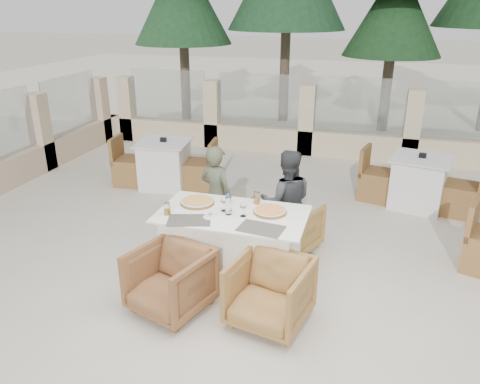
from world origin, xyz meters
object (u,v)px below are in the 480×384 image
(wine_glass_near, at_px, (243,208))
(beer_glass_left, at_px, (167,209))
(water_bottle, at_px, (229,204))
(armchair_near_left, at_px, (170,281))
(armchair_far_right, at_px, (290,227))
(diner_right, at_px, (286,202))
(wine_glass_centre, at_px, (224,203))
(beer_glass_right, at_px, (257,198))
(pizza_left, at_px, (197,202))
(bg_table_a, at_px, (165,164))
(armchair_far_left, at_px, (225,220))
(diner_left, at_px, (216,195))
(bg_table_b, at_px, (419,182))
(armchair_near_right, at_px, (270,292))
(pizza_right, at_px, (270,211))
(olive_dish, at_px, (210,215))
(dining_table, at_px, (233,245))

(wine_glass_near, distance_m, beer_glass_left, 0.81)
(water_bottle, relative_size, armchair_near_left, 0.32)
(beer_glass_left, bearing_deg, water_bottle, 16.54)
(armchair_far_right, xyz_separation_m, diner_right, (-0.04, -0.06, 0.35))
(wine_glass_centre, relative_size, beer_glass_right, 1.28)
(wine_glass_centre, bearing_deg, pizza_left, 163.50)
(armchair_near_left, height_order, bg_table_a, bg_table_a)
(wine_glass_centre, xyz_separation_m, armchair_far_left, (-0.23, 0.73, -0.56))
(wine_glass_near, height_order, armchair_near_left, wine_glass_near)
(diner_left, relative_size, diner_right, 0.98)
(pizza_left, relative_size, armchair_near_left, 0.53)
(water_bottle, xyz_separation_m, bg_table_b, (2.14, 2.67, -0.50))
(armchair_far_left, distance_m, armchair_near_right, 1.73)
(pizza_right, distance_m, bg_table_a, 3.23)
(water_bottle, height_order, bg_table_a, water_bottle)
(armchair_far_left, height_order, bg_table_a, bg_table_a)
(water_bottle, xyz_separation_m, armchair_near_left, (-0.38, -0.74, -0.56))
(wine_glass_near, xyz_separation_m, diner_left, (-0.57, 0.77, -0.22))
(wine_glass_centre, relative_size, diner_left, 0.14)
(diner_right, xyz_separation_m, bg_table_b, (1.65, 1.91, -0.27))
(pizza_left, height_order, olive_dish, pizza_left)
(wine_glass_near, relative_size, armchair_far_left, 0.28)
(dining_table, bearing_deg, beer_glass_right, 59.65)
(beer_glass_left, bearing_deg, diner_left, 76.68)
(bg_table_a, bearing_deg, pizza_left, -63.90)
(armchair_far_right, relative_size, diner_right, 0.51)
(dining_table, relative_size, olive_dish, 14.55)
(armchair_near_right, bearing_deg, pizza_right, 115.23)
(pizza_left, relative_size, bg_table_a, 0.23)
(wine_glass_near, bearing_deg, wine_glass_centre, 162.33)
(pizza_right, xyz_separation_m, armchair_far_left, (-0.72, 0.65, -0.50))
(beer_glass_right, xyz_separation_m, bg_table_b, (1.92, 2.32, -0.46))
(water_bottle, distance_m, armchair_far_left, 1.04)
(water_bottle, bearing_deg, beer_glass_right, 58.41)
(water_bottle, relative_size, olive_dish, 2.11)
(water_bottle, distance_m, armchair_far_right, 1.14)
(diner_left, bearing_deg, armchair_near_right, 145.53)
(diner_right, bearing_deg, armchair_far_left, -17.56)
(diner_right, bearing_deg, armchair_far_right, -142.56)
(armchair_near_left, distance_m, diner_right, 1.76)
(armchair_far_left, relative_size, bg_table_b, 0.40)
(wine_glass_near, height_order, diner_left, diner_left)
(pizza_right, bearing_deg, bg_table_a, 135.45)
(pizza_left, bearing_deg, water_bottle, -22.11)
(olive_dish, xyz_separation_m, armchair_near_right, (0.77, -0.53, -0.46))
(pizza_right, relative_size, armchair_near_right, 0.50)
(dining_table, height_order, armchair_far_left, dining_table)
(armchair_near_left, bearing_deg, dining_table, 80.67)
(wine_glass_near, bearing_deg, pizza_left, 163.02)
(beer_glass_right, relative_size, diner_left, 0.11)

